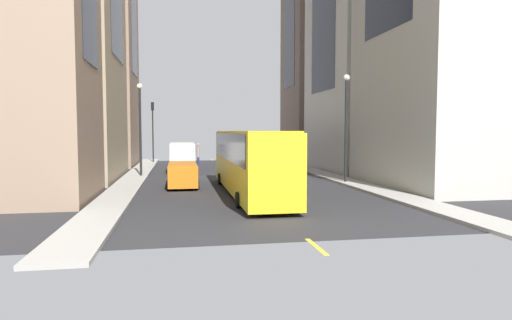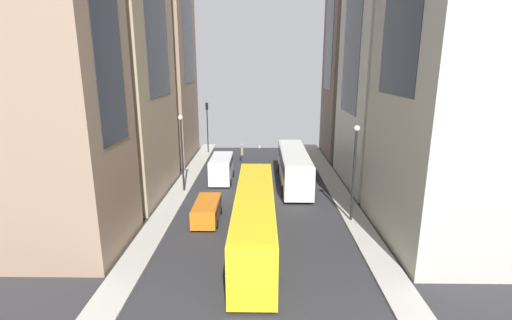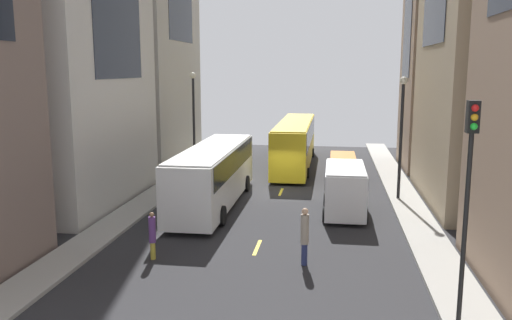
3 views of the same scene
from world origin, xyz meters
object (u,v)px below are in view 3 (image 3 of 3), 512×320
pedestrian_waiting_curb (305,234)px  traffic_light_near_corner (469,175)px  car_orange_0 (343,164)px  delivery_van_white (345,186)px  streetcar_yellow (295,140)px  city_bus_white (213,171)px  pedestrian_crossing_near (152,234)px

pedestrian_waiting_curb → traffic_light_near_corner: bearing=172.2°
car_orange_0 → delivery_van_white: bearing=-90.5°
traffic_light_near_corner → streetcar_yellow: bearing=104.5°
streetcar_yellow → car_orange_0: 5.33m
city_bus_white → pedestrian_crossing_near: (-0.55, -8.70, -0.95)m
delivery_van_white → pedestrian_waiting_curb: size_ratio=2.21×
car_orange_0 → pedestrian_crossing_near: size_ratio=2.22×
streetcar_yellow → delivery_van_white: size_ratio=2.91×
delivery_van_white → pedestrian_waiting_curb: (-1.72, -7.73, -0.25)m
delivery_van_white → car_orange_0: bearing=89.5°
streetcar_yellow → pedestrian_crossing_near: bearing=-101.1°
pedestrian_waiting_curb → traffic_light_near_corner: (4.81, -4.61, 3.45)m
city_bus_white → streetcar_yellow: (3.67, 12.88, 0.12)m
city_bus_white → traffic_light_near_corner: (10.39, -13.06, 2.70)m
streetcar_yellow → traffic_light_near_corner: bearing=-75.5°
delivery_van_white → car_orange_0: size_ratio=1.17×
pedestrian_waiting_curb → traffic_light_near_corner: size_ratio=0.35×
car_orange_0 → streetcar_yellow: bearing=135.6°
city_bus_white → delivery_van_white: bearing=-5.6°
pedestrian_crossing_near → traffic_light_near_corner: traffic_light_near_corner is taller
car_orange_0 → pedestrian_crossing_near: pedestrian_crossing_near is taller
city_bus_white → car_orange_0: (7.37, 9.25, -1.09)m
pedestrian_crossing_near → traffic_light_near_corner: size_ratio=0.30×
pedestrian_crossing_near → traffic_light_near_corner: 12.33m
delivery_van_white → traffic_light_near_corner: bearing=-75.9°
city_bus_white → delivery_van_white: 7.35m
city_bus_white → pedestrian_waiting_curb: bearing=-56.6°
delivery_van_white → pedestrian_crossing_near: (-7.85, -7.98, -0.45)m
pedestrian_waiting_curb → city_bus_white: bearing=-20.5°
streetcar_yellow → delivery_van_white: streetcar_yellow is taller
streetcar_yellow → pedestrian_crossing_near: size_ratio=7.53×
pedestrian_waiting_curb → streetcar_yellow: bearing=-48.8°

